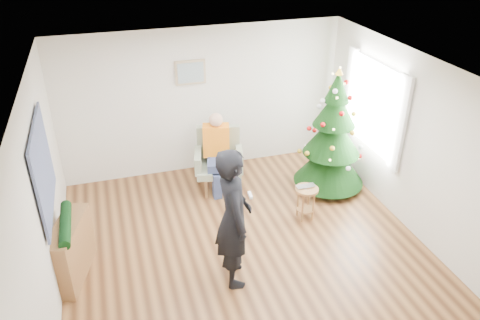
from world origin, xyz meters
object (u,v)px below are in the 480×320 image
object	(u,v)px
christmas_tree	(333,136)
console	(71,250)
stool	(306,203)
armchair	(219,166)
standing_man	(233,218)

from	to	relation	value
christmas_tree	console	size ratio (longest dim) A/B	2.15
stool	armchair	xyz separation A→B (m)	(-1.03, 1.33, 0.10)
armchair	standing_man	xyz separation A→B (m)	(-0.40, -2.28, 0.57)
christmas_tree	armchair	xyz separation A→B (m)	(-1.80, 0.59, -0.59)
standing_man	console	size ratio (longest dim) A/B	1.90
stool	armchair	size ratio (longest dim) A/B	0.53
armchair	console	world-z (taller)	armchair
christmas_tree	standing_man	world-z (taller)	christmas_tree
stool	armchair	bearing A→B (deg)	127.80
christmas_tree	armchair	world-z (taller)	christmas_tree
console	armchair	bearing A→B (deg)	50.73
christmas_tree	console	distance (m)	4.36
console	standing_man	bearing A→B (deg)	-1.61
christmas_tree	console	bearing A→B (deg)	-166.25
christmas_tree	stool	world-z (taller)	christmas_tree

